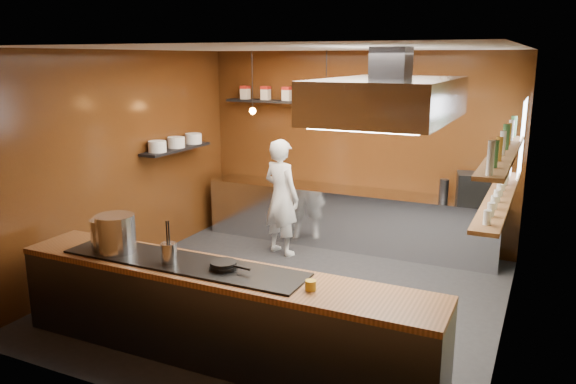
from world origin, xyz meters
The scene contains 26 objects.
floor centered at (0.00, 0.00, 0.00)m, with size 5.00×5.00×0.00m, color black.
back_wall centered at (0.00, 2.50, 1.50)m, with size 5.00×5.00×0.00m, color #3D1A0B.
left_wall centered at (-2.50, 0.00, 1.50)m, with size 5.00×5.00×0.00m, color #3D1A0B.
right_wall centered at (2.50, 0.00, 1.50)m, with size 5.00×5.00×0.00m, color brown.
ceiling centered at (0.00, 0.00, 3.00)m, with size 5.00×5.00×0.00m, color silver.
window_pane centered at (2.45, 1.70, 1.90)m, with size 1.00×1.00×0.00m, color white.
prep_counter centered at (0.00, 2.17, 0.45)m, with size 4.60×0.65×0.90m, color silver.
pass_counter centered at (0.00, -1.60, 0.47)m, with size 4.40×0.72×0.94m.
tin_shelf centered at (-0.90, 2.36, 2.20)m, with size 2.60×0.26×0.04m, color black.
plate_shelf centered at (-2.34, 1.00, 1.55)m, with size 0.30×1.40×0.04m, color black.
bottle_shelf_upper centered at (2.34, 0.30, 1.92)m, with size 0.26×2.80×0.04m, color #8F5B39.
bottle_shelf_lower centered at (2.34, 0.30, 1.45)m, with size 0.26×2.80×0.04m, color #8F5B39.
extractor_hood centered at (1.30, -0.40, 2.51)m, with size 1.20×2.00×0.72m.
pendant_left centered at (-1.40, 1.70, 2.15)m, with size 0.10×0.10×0.95m.
pendant_right centered at (-0.20, 1.70, 2.15)m, with size 0.10×0.10×0.95m.
storage_tins centered at (-0.75, 2.36, 2.33)m, with size 2.43×0.13×0.22m.
plate_stacks centered at (-2.34, 1.00, 1.65)m, with size 0.26×1.16×0.16m.
bottles centered at (2.34, 0.30, 2.06)m, with size 0.06×2.66×0.24m.
wine_glasses centered at (2.34, 0.30, 1.53)m, with size 0.07×2.37×0.13m.
stockpot_large centered at (-1.19, -1.64, 1.13)m, with size 0.40×0.40×0.39m, color #B7BABF.
stockpot_small centered at (-1.33, -1.61, 1.10)m, with size 0.34×0.34×0.32m, color #B8BBC0.
utensil_crock centered at (-0.49, -1.68, 1.04)m, with size 0.16×0.16×0.20m, color silver.
frying_pan centered at (0.08, -1.59, 0.97)m, with size 0.44×0.27×0.07m.
butter_jar centered at (1.01, -1.65, 0.96)m, with size 0.10×0.10×0.09m, color gold.
espresso_machine centered at (1.86, 2.12, 1.12)m, with size 0.43×0.41×0.43m, color black.
chef centered at (-0.77, 1.40, 0.87)m, with size 0.64×0.42×1.75m, color white.
Camera 1 is at (2.78, -5.87, 2.91)m, focal length 35.00 mm.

